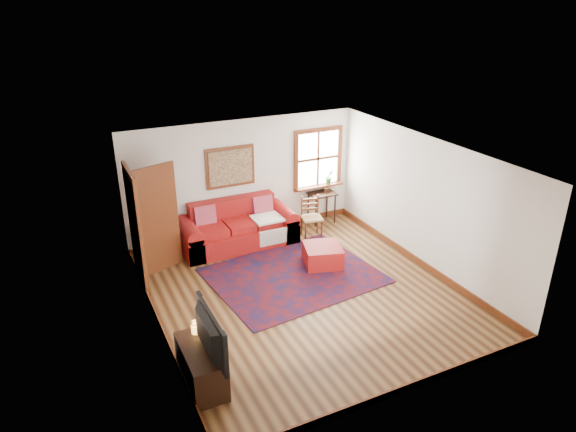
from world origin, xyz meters
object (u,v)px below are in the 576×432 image
side_table (322,198)px  red_ottoman (323,255)px  ladder_back_chair (311,215)px  media_cabinet (201,366)px  red_leather_sofa (238,230)px

side_table → red_ottoman: bearing=-118.6°
ladder_back_chair → media_cabinet: 4.84m
red_leather_sofa → red_ottoman: size_ratio=3.43×
side_table → ladder_back_chair: size_ratio=0.79×
red_leather_sofa → side_table: red_leather_sofa is taller
red_ottoman → media_cabinet: size_ratio=0.69×
side_table → media_cabinet: 5.64m
red_ottoman → media_cabinet: (-3.05, -2.15, 0.08)m
side_table → ladder_back_chair: (-0.57, -0.56, -0.10)m
side_table → ladder_back_chair: bearing=-135.6°
red_ottoman → side_table: size_ratio=0.98×
red_ottoman → media_cabinet: bearing=-127.7°
red_leather_sofa → ladder_back_chair: (1.55, -0.32, 0.17)m
ladder_back_chair → media_cabinet: bearing=-135.6°
red_leather_sofa → ladder_back_chair: bearing=-11.7°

